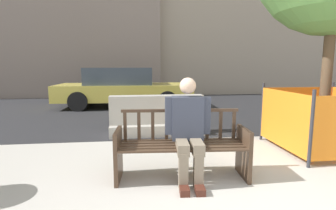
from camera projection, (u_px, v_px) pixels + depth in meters
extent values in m
plane|color=#B7B2A8|center=(267.00, 209.00, 2.69)|extent=(200.00, 200.00, 0.00)
cube|color=#28282B|center=(167.00, 100.00, 11.24)|extent=(120.00, 12.00, 0.01)
cube|color=#473323|center=(118.00, 155.00, 3.36)|extent=(0.08, 0.52, 0.66)
cube|color=#473323|center=(244.00, 153.00, 3.45)|extent=(0.08, 0.52, 0.66)
cube|color=#473323|center=(182.00, 162.00, 3.42)|extent=(0.06, 0.33, 0.45)
cube|color=#473323|center=(184.00, 151.00, 3.16)|extent=(1.60, 0.17, 0.02)
cube|color=#473323|center=(183.00, 148.00, 3.27)|extent=(1.60, 0.17, 0.02)
cube|color=#473323|center=(182.00, 145.00, 3.38)|extent=(1.60, 0.17, 0.02)
cube|color=#473323|center=(181.00, 142.00, 3.50)|extent=(1.60, 0.17, 0.02)
cube|color=#473323|center=(180.00, 140.00, 3.61)|extent=(1.60, 0.17, 0.02)
cube|color=#473323|center=(180.00, 110.00, 3.56)|extent=(1.60, 0.14, 0.04)
cube|color=#473323|center=(125.00, 126.00, 3.55)|extent=(0.05, 0.03, 0.38)
cube|color=#473323|center=(139.00, 126.00, 3.56)|extent=(0.05, 0.03, 0.38)
cube|color=#473323|center=(153.00, 126.00, 3.57)|extent=(0.05, 0.03, 0.38)
cube|color=#473323|center=(166.00, 126.00, 3.58)|extent=(0.05, 0.03, 0.38)
cube|color=#473323|center=(180.00, 126.00, 3.59)|extent=(0.05, 0.03, 0.38)
cube|color=#473323|center=(194.00, 125.00, 3.60)|extent=(0.05, 0.03, 0.38)
cube|color=#473323|center=(207.00, 125.00, 3.61)|extent=(0.05, 0.03, 0.38)
cube|color=#473323|center=(221.00, 125.00, 3.62)|extent=(0.05, 0.03, 0.38)
cube|color=#473323|center=(234.00, 125.00, 3.63)|extent=(0.05, 0.03, 0.38)
cube|color=#473323|center=(117.00, 131.00, 3.29)|extent=(0.08, 0.46, 0.03)
cube|color=#473323|center=(245.00, 130.00, 3.38)|extent=(0.08, 0.46, 0.03)
cube|color=#383D4C|center=(187.00, 118.00, 3.41)|extent=(0.41, 0.27, 0.56)
sphere|color=beige|center=(188.00, 86.00, 3.32)|extent=(0.21, 0.21, 0.21)
cube|color=#7F705B|center=(182.00, 146.00, 3.23)|extent=(0.17, 0.45, 0.14)
cube|color=#7F705B|center=(196.00, 146.00, 3.24)|extent=(0.17, 0.45, 0.14)
cube|color=#7F705B|center=(183.00, 171.00, 3.10)|extent=(0.12, 0.12, 0.45)
cube|color=#7F705B|center=(198.00, 171.00, 3.11)|extent=(0.12, 0.12, 0.45)
cube|color=#4C2319|center=(184.00, 189.00, 3.05)|extent=(0.13, 0.27, 0.08)
cube|color=#4C2319|center=(199.00, 189.00, 3.06)|extent=(0.13, 0.27, 0.08)
cube|color=#383D4C|center=(169.00, 116.00, 3.36)|extent=(0.10, 0.13, 0.48)
cube|color=#383D4C|center=(206.00, 115.00, 3.38)|extent=(0.10, 0.13, 0.48)
cube|color=#ADA89E|center=(157.00, 128.00, 5.69)|extent=(2.02, 0.73, 0.24)
cube|color=#ADA89E|center=(157.00, 109.00, 5.63)|extent=(2.01, 0.35, 0.60)
cylinder|color=brown|center=(326.00, 80.00, 4.44)|extent=(0.17, 0.17, 2.46)
cylinder|color=#2D2D33|center=(311.00, 129.00, 3.72)|extent=(0.05, 0.05, 1.13)
cylinder|color=#2D2D33|center=(262.00, 112.00, 5.17)|extent=(0.05, 0.05, 1.13)
cylinder|color=#2D2D33|center=(331.00, 110.00, 5.34)|extent=(0.05, 0.05, 1.13)
cube|color=orange|center=(297.00, 111.00, 5.26)|extent=(1.47, 0.03, 0.95)
cube|color=orange|center=(283.00, 119.00, 4.45)|extent=(0.03, 1.47, 0.95)
cube|color=#DBC64C|center=(125.00, 92.00, 9.42)|extent=(4.77, 1.91, 0.56)
cube|color=#38424C|center=(119.00, 76.00, 9.32)|extent=(2.34, 1.62, 0.58)
cylinder|color=black|center=(164.00, 95.00, 10.40)|extent=(0.65, 0.24, 0.64)
cylinder|color=black|center=(167.00, 100.00, 8.76)|extent=(0.65, 0.24, 0.64)
cylinder|color=black|center=(89.00, 96.00, 10.14)|extent=(0.65, 0.24, 0.64)
cylinder|color=black|center=(78.00, 102.00, 8.51)|extent=(0.65, 0.24, 0.64)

